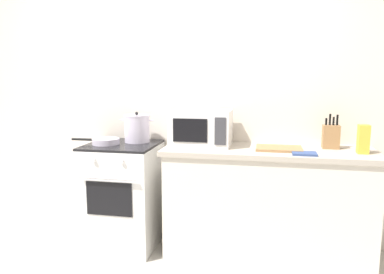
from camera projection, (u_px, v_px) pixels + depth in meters
The scene contains 11 objects.
back_wall at pixel (203, 104), 3.49m from camera, with size 4.40×0.10×2.50m, color silver.
lower_cabinet_right at pixel (267, 206), 3.16m from camera, with size 1.64×0.56×0.88m, color beige.
countertop_right at pixel (268, 151), 3.09m from camera, with size 1.70×0.60×0.04m, color #ADA393.
stove at pixel (123, 195), 3.38m from camera, with size 0.60×0.64×0.92m.
stock_pot at pixel (137, 128), 3.39m from camera, with size 0.31×0.23×0.27m.
frying_pan at pixel (105, 141), 3.29m from camera, with size 0.43×0.23×0.05m.
microwave at pixel (201, 128), 3.23m from camera, with size 0.50×0.37×0.30m.
cutting_board at pixel (279, 148), 3.05m from camera, with size 0.36×0.26×0.02m, color #997047.
knife_block at pixel (331, 136), 3.09m from camera, with size 0.13×0.10×0.28m.
pasta_box at pixel (363, 139), 2.88m from camera, with size 0.08×0.08×0.22m, color gold.
oven_mitt at pixel (304, 153), 2.86m from camera, with size 0.18×0.14×0.02m, color #33477A.
Camera 1 is at (0.89, -2.47, 1.50)m, focal length 35.71 mm.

